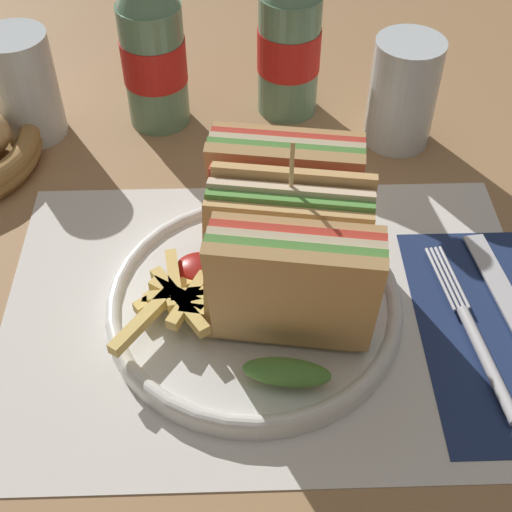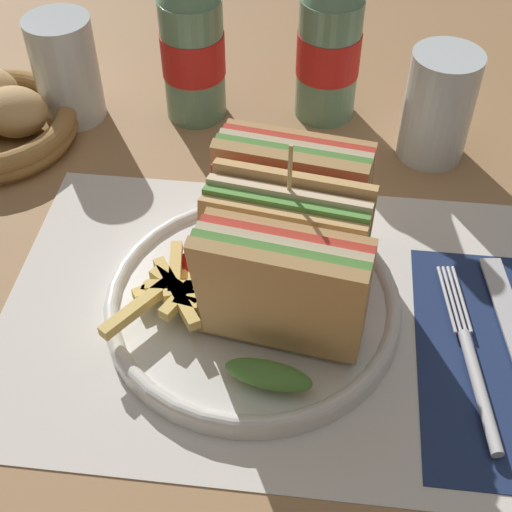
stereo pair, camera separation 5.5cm
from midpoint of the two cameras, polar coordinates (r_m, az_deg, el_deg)
The scene contains 12 objects.
ground_plane at distance 0.57m, azimuth 1.60°, elevation -4.53°, with size 4.00×4.00×0.00m, color #9E754C.
placemat at distance 0.57m, azimuth 3.74°, elevation -4.96°, with size 0.42×0.30×0.00m.
plate_main at distance 0.56m, azimuth 2.59°, elevation -3.71°, with size 0.23×0.23×0.02m.
club_sandwich at distance 0.51m, azimuth 5.59°, elevation 0.46°, with size 0.13×0.20×0.15m.
fries_pile at distance 0.54m, azimuth -3.29°, elevation -3.08°, with size 0.10×0.10×0.02m.
ketchup_blob at distance 0.57m, azimuth -1.45°, elevation -0.65°, with size 0.04×0.03×0.01m.
napkin at distance 0.58m, azimuth 21.20°, elevation -7.81°, with size 0.12×0.22×0.00m.
fork at distance 0.56m, azimuth 19.83°, elevation -8.68°, with size 0.03×0.17×0.01m.
coke_bottle_near at distance 0.73m, azimuth -2.90°, elevation 17.02°, with size 0.06×0.06×0.20m.
coke_bottle_far at distance 0.73m, azimuth 8.18°, elevation 16.92°, with size 0.06×0.06×0.20m.
glass_near at distance 0.72m, azimuth 16.48°, elevation 10.83°, with size 0.07×0.07×0.11m.
glass_far at distance 0.76m, azimuth -12.90°, elevation 14.26°, with size 0.07×0.07×0.11m.
Camera 2 is at (0.05, -0.36, 0.44)m, focal length 50.00 mm.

